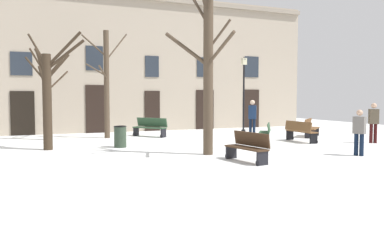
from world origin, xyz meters
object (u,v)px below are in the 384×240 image
tree_foreground (106,82)px  bench_back_to_back_left (248,147)px  streetlamp (244,87)px  person_near_bench (359,131)px  bench_facing_shops (311,128)px  bench_back_to_back_right (150,127)px  bench_near_lamp (300,131)px  person_strolling (252,116)px  tree_near_facade (207,70)px  tree_right_of_center (49,95)px  tree_center (47,91)px  litter_bin (120,137)px  person_by_shop_door (374,121)px  bench_far_corner (265,133)px

tree_foreground → bench_back_to_back_left: bearing=-72.3°
streetlamp → person_near_bench: size_ratio=2.66×
bench_facing_shops → bench_back_to_back_right: bearing=115.6°
bench_near_lamp → person_near_bench: 4.17m
bench_facing_shops → tree_foreground: bearing=119.6°
tree_foreground → streetlamp: (7.31, -0.41, -0.16)m
person_strolling → streetlamp: bearing=-69.2°
tree_near_facade → person_strolling: bearing=45.1°
tree_right_of_center → bench_near_lamp: (10.19, -5.12, -1.57)m
tree_center → person_strolling: bearing=7.2°
litter_bin → tree_right_of_center: bearing=121.7°
bench_back_to_back_left → person_by_shop_door: (7.44, 2.08, 0.51)m
bench_far_corner → person_strolling: size_ratio=0.86×
tree_foreground → bench_near_lamp: size_ratio=2.90×
tree_right_of_center → streetlamp: bearing=-3.9°
tree_center → person_near_bench: (9.59, -5.64, -1.35)m
streetlamp → bench_far_corner: streetlamp is taller
bench_near_lamp → person_strolling: size_ratio=0.97×
tree_foreground → bench_back_to_back_right: 3.05m
litter_bin → tree_center: bearing=171.3°
bench_near_lamp → tree_near_facade: bearing=108.3°
tree_foreground → litter_bin: 4.34m
tree_near_facade → bench_back_to_back_right: (-0.09, 6.58, -2.41)m
bench_far_corner → person_near_bench: 4.40m
bench_near_lamp → person_by_shop_door: bearing=-122.6°
tree_right_of_center → bench_back_to_back_left: (5.33, -8.80, -1.60)m
bench_far_corner → bench_back_to_back_left: bearing=-3.5°
litter_bin → person_by_shop_door: (10.32, -2.76, 0.53)m
tree_foreground → bench_back_to_back_right: bearing=-4.2°
bench_facing_shops → person_near_bench: size_ratio=1.05×
tree_right_of_center → tree_center: bearing=-92.8°
bench_back_to_back_left → person_by_shop_door: size_ratio=0.97×
person_by_shop_door → bench_facing_shops: bearing=-52.1°
tree_right_of_center → bench_back_to_back_left: bearing=-58.8°
streetlamp → bench_near_lamp: 4.91m
tree_near_facade → tree_foreground: (-2.21, 6.74, -0.21)m
tree_center → bench_back_to_back_right: (4.89, 3.15, -1.72)m
bench_far_corner → person_near_bench: person_near_bench is taller
streetlamp → bench_back_to_back_left: bearing=-119.4°
bench_near_lamp → streetlamp: bearing=2.8°
bench_back_to_back_right → bench_back_to_back_left: bearing=-33.0°
tree_center → litter_bin: (2.63, -0.40, -1.77)m
bench_back_to_back_left → bench_far_corner: size_ratio=1.06×
tree_right_of_center → bench_far_corner: bearing=-30.0°
tree_center → litter_bin: bearing=-8.7°
bench_facing_shops → bench_far_corner: bearing=159.7°
tree_foreground → person_near_bench: size_ratio=3.31×
bench_near_lamp → tree_center: bearing=80.6°
tree_right_of_center → bench_back_to_back_right: bearing=-5.0°
bench_back_to_back_right → bench_near_lamp: bearing=12.1°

